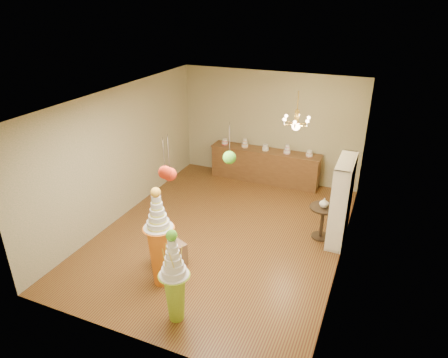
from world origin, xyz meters
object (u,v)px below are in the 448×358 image
at_px(pedestal_orange, 160,248).
at_px(round_table, 322,218).
at_px(pedestal_green, 175,285).
at_px(sideboard, 265,165).

relative_size(pedestal_orange, round_table, 2.57).
bearing_deg(round_table, pedestal_green, -117.22).
height_order(pedestal_green, sideboard, pedestal_green).
bearing_deg(sideboard, pedestal_orange, -94.24).
xyz_separation_m(pedestal_orange, sideboard, (0.36, 4.91, -0.26)).
distance_m(pedestal_orange, sideboard, 4.93).
relative_size(pedestal_green, sideboard, 0.55).
relative_size(sideboard, round_table, 4.08).
distance_m(pedestal_green, round_table, 3.72).
bearing_deg(pedestal_orange, round_table, 47.81).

